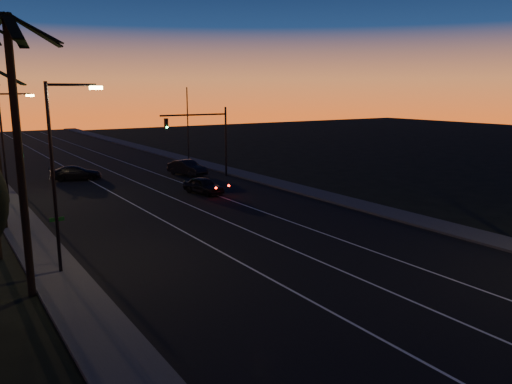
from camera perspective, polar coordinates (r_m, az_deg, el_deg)
road at (r=38.30m, az=-8.34°, el=-1.56°), size 20.00×170.00×0.01m
sidewalk_left at (r=35.27m, az=-25.11°, el=-3.57°), size 2.40×170.00×0.16m
sidewalk_right at (r=44.03m, az=4.99°, el=0.32°), size 2.40×170.00×0.16m
lane_stripe_left at (r=37.18m, az=-12.54°, el=-2.10°), size 0.12×160.00×0.01m
lane_stripe_mid at (r=38.50m, az=-7.67°, el=-1.46°), size 0.12×160.00×0.01m
lane_stripe_right at (r=40.08m, az=-3.15°, el=-0.86°), size 0.12×160.00×0.01m
palm_near at (r=22.20m, az=-25.68°, el=6.47°), size 4.25×4.16×11.53m
streetlight_left_near at (r=24.65m, az=-21.60°, el=3.09°), size 2.55×0.26×9.00m
streetlight_left_far at (r=42.38m, az=-26.59°, el=5.53°), size 2.55×0.26×8.50m
street_sign at (r=26.32m, az=-21.67°, el=-4.60°), size 0.70×0.06×2.60m
signal_mast at (r=49.58m, az=-5.87°, el=7.05°), size 7.10×0.41×7.00m
signal_post at (r=44.71m, az=-25.14°, el=3.10°), size 0.28×0.37×4.20m
far_pole_right at (r=62.05m, az=-7.81°, el=7.62°), size 0.14×0.14×9.00m
lead_car at (r=42.45m, az=-6.02°, el=0.74°), size 2.52×4.78×1.39m
right_car at (r=51.96m, az=-7.87°, el=2.76°), size 2.80×4.95×1.54m
cross_car at (r=51.84m, az=-19.88°, el=2.07°), size 5.13×3.25×1.39m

